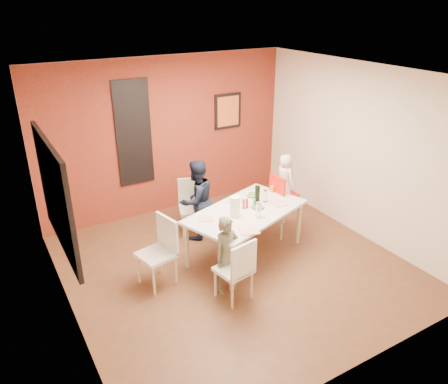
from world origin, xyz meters
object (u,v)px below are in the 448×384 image
chair_near (238,268)px  chair_left (161,247)px  dining_table (246,214)px  child_far (197,200)px  child_near (227,255)px  chair_far (192,203)px  paper_towel_roll (235,207)px  high_chair (282,198)px  wine_bottle (257,195)px  toddler (285,177)px

chair_near → chair_left: chair_left is taller
chair_near → dining_table: bearing=-138.3°
child_far → child_near: bearing=63.0°
chair_far → child_far: (-0.03, -0.23, 0.15)m
chair_left → child_far: child_far is taller
chair_left → paper_towel_roll: (1.10, -0.08, 0.36)m
chair_far → child_near: child_near is taller
chair_left → high_chair: (2.21, 0.27, 0.09)m
chair_near → chair_far: chair_far is taller
chair_far → wine_bottle: 1.21m
dining_table → toddler: 0.99m
chair_near → high_chair: size_ratio=0.85×
high_chair → child_near: (-1.56, -0.90, -0.07)m
toddler → paper_towel_roll: bearing=106.9°
child_far → high_chair: bearing=141.2°
chair_near → paper_towel_roll: bearing=-129.5°
dining_table → wine_bottle: size_ratio=7.05×
dining_table → paper_towel_roll: size_ratio=6.66×
chair_near → toddler: (1.58, 1.14, 0.49)m
chair_far → child_near: 1.73m
chair_left → wine_bottle: size_ratio=3.32×
chair_near → child_far: (0.30, 1.69, 0.17)m
toddler → wine_bottle: (-0.64, -0.18, -0.09)m
child_near → child_far: bearing=68.8°
chair_left → toddler: bearing=84.5°
dining_table → high_chair: bearing=17.8°
chair_near → child_far: size_ratio=0.67×
child_far → paper_towel_roll: bearing=83.9°
high_chair → child_far: size_ratio=0.78×
child_far → chair_left: bearing=26.1°
chair_near → child_near: size_ratio=0.81×
child_far → wine_bottle: child_far is taller
chair_left → toddler: toddler is taller
dining_table → child_near: (-0.69, -0.62, -0.13)m
chair_far → chair_near: bearing=-79.5°
child_far → toddler: 1.43m
chair_far → high_chair: (1.22, -0.79, 0.11)m
high_chair → child_near: 1.81m
chair_far → toddler: size_ratio=1.20×
chair_left → paper_towel_roll: bearing=73.2°
chair_left → child_near: bearing=33.1°
chair_near → child_far: 1.73m
toddler → child_near: bearing=119.0°
chair_far → child_far: bearing=-76.5°
dining_table → chair_near: chair_near is taller
chair_near → paper_towel_roll: 0.98m
child_far → toddler: size_ratio=1.75×
high_chair → paper_towel_roll: 1.20m
wine_bottle → paper_towel_roll: 0.53m
toddler → paper_towel_roll: (-1.14, -0.36, -0.08)m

